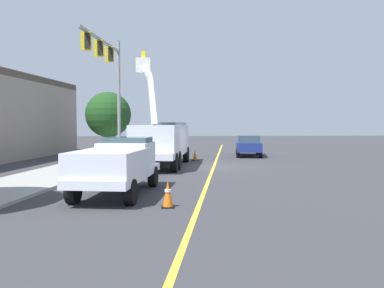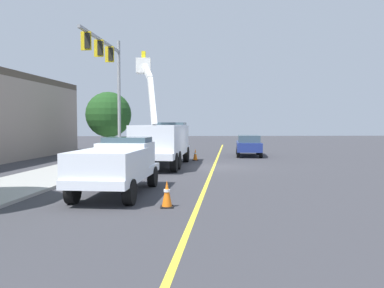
% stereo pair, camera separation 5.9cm
% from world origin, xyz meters
% --- Properties ---
extents(ground, '(120.00, 120.00, 0.00)m').
position_xyz_m(ground, '(0.00, 0.00, 0.00)').
color(ground, '#38383D').
extents(sidewalk_far_side, '(59.85, 12.66, 0.12)m').
position_xyz_m(sidewalk_far_side, '(1.18, 7.69, 0.06)').
color(sidewalk_far_side, '#9E9E99').
rests_on(sidewalk_far_side, ground).
extents(lane_centre_stripe, '(49.45, 7.74, 0.01)m').
position_xyz_m(lane_centre_stripe, '(0.00, 0.00, 0.00)').
color(lane_centre_stripe, yellow).
rests_on(lane_centre_stripe, ground).
extents(utility_bucket_truck, '(8.48, 3.72, 7.10)m').
position_xyz_m(utility_bucket_truck, '(0.64, 3.09, 1.61)').
color(utility_bucket_truck, white).
rests_on(utility_bucket_truck, ground).
extents(service_pickup_truck, '(5.85, 2.93, 2.06)m').
position_xyz_m(service_pickup_truck, '(-9.00, 4.55, 1.12)').
color(service_pickup_truck, white).
rests_on(service_pickup_truck, ground).
extents(passing_minivan, '(5.03, 2.61, 1.69)m').
position_xyz_m(passing_minivan, '(7.81, -3.67, 0.97)').
color(passing_minivan, navy).
rests_on(passing_minivan, ground).
extents(traffic_cone_leading, '(0.40, 0.40, 0.85)m').
position_xyz_m(traffic_cone_leading, '(-11.35, 2.69, 0.42)').
color(traffic_cone_leading, black).
rests_on(traffic_cone_leading, ground).
extents(traffic_cone_mid_front, '(0.40, 0.40, 0.82)m').
position_xyz_m(traffic_cone_mid_front, '(4.14, 0.86, 0.41)').
color(traffic_cone_mid_front, black).
rests_on(traffic_cone_mid_front, ground).
extents(traffic_signal_mast, '(7.22, 1.33, 8.35)m').
position_xyz_m(traffic_signal_mast, '(2.06, 6.52, 5.94)').
color(traffic_signal_mast, gray).
rests_on(traffic_signal_mast, ground).
extents(street_tree_right, '(3.70, 3.70, 5.20)m').
position_xyz_m(street_tree_right, '(8.92, 7.67, 3.34)').
color(street_tree_right, brown).
rests_on(street_tree_right, ground).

